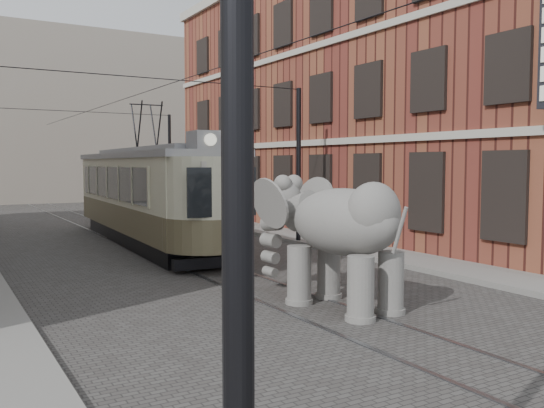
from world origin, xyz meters
TOP-DOWN VIEW (x-y plane):
  - ground at (0.00, 0.00)m, footprint 120.00×120.00m
  - tram_rails at (0.00, 0.00)m, footprint 1.54×80.00m
  - sidewalk_right at (6.00, 0.00)m, footprint 2.00×60.00m
  - brick_building at (11.00, 9.00)m, footprint 8.00×26.00m
  - distant_block at (0.00, 40.00)m, footprint 28.00×10.00m
  - catenary at (-0.20, 5.00)m, footprint 11.00×30.20m
  - tram at (0.22, 9.11)m, footprint 3.48×13.82m
  - elephant at (0.55, -2.94)m, footprint 3.27×5.05m

SIDE VIEW (x-z plane):
  - ground at x=0.00m, z-range 0.00..0.00m
  - tram_rails at x=0.00m, z-range 0.00..0.02m
  - sidewalk_right at x=6.00m, z-range 0.00..0.15m
  - elephant at x=0.55m, z-range 0.00..2.89m
  - tram at x=0.22m, z-range 0.00..5.44m
  - catenary at x=-0.20m, z-range 0.00..6.00m
  - brick_building at x=11.00m, z-range 0.00..12.00m
  - distant_block at x=0.00m, z-range 0.00..14.00m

